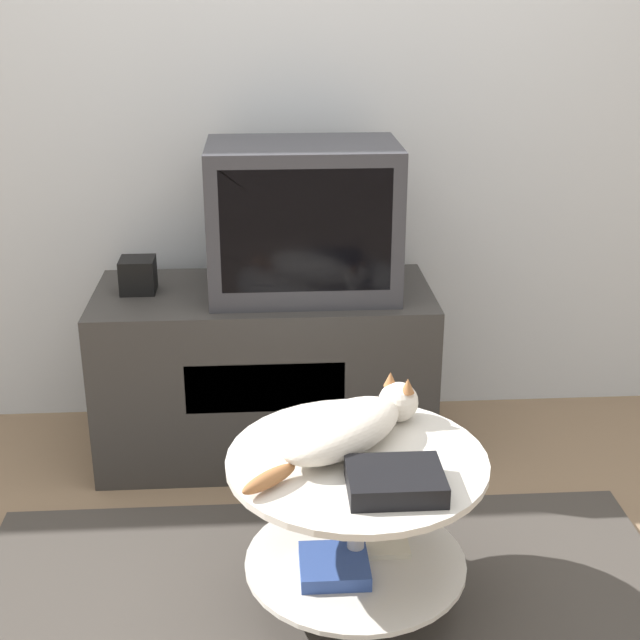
# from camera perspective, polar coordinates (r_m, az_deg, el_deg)

# --- Properties ---
(ground_plane) EXTENTS (12.00, 12.00, 0.00)m
(ground_plane) POSITION_cam_1_polar(r_m,az_deg,el_deg) (2.45, 0.45, -18.85)
(ground_plane) COLOR #7F664C
(wall_back) EXTENTS (8.00, 0.05, 2.60)m
(wall_back) POSITION_cam_1_polar(r_m,az_deg,el_deg) (3.17, -1.22, 16.22)
(wall_back) COLOR silver
(wall_back) RESTS_ON ground_plane
(rug) EXTENTS (1.92, 1.09, 0.02)m
(rug) POSITION_cam_1_polar(r_m,az_deg,el_deg) (2.44, 0.45, -18.67)
(rug) COLOR #3D3833
(rug) RESTS_ON ground_plane
(tv_stand) EXTENTS (1.13, 0.52, 0.59)m
(tv_stand) POSITION_cam_1_polar(r_m,az_deg,el_deg) (3.09, -3.54, -3.31)
(tv_stand) COLOR #33302D
(tv_stand) RESTS_ON ground_plane
(tv) EXTENTS (0.61, 0.39, 0.49)m
(tv) POSITION_cam_1_polar(r_m,az_deg,el_deg) (2.89, -1.08, 6.44)
(tv) COLOR #333338
(tv) RESTS_ON tv_stand
(speaker) EXTENTS (0.11, 0.11, 0.11)m
(speaker) POSITION_cam_1_polar(r_m,az_deg,el_deg) (3.01, -11.57, 2.82)
(speaker) COLOR black
(speaker) RESTS_ON tv_stand
(coffee_table) EXTENTS (0.65, 0.65, 0.45)m
(coffee_table) POSITION_cam_1_polar(r_m,az_deg,el_deg) (2.31, 2.26, -12.28)
(coffee_table) COLOR #B2B2B7
(coffee_table) RESTS_ON rug
(dvd_box) EXTENTS (0.22, 0.18, 0.05)m
(dvd_box) POSITION_cam_1_polar(r_m,az_deg,el_deg) (2.09, 4.84, -10.23)
(dvd_box) COLOR black
(dvd_box) RESTS_ON coffee_table
(cat) EXTENTS (0.47, 0.44, 0.13)m
(cat) POSITION_cam_1_polar(r_m,az_deg,el_deg) (2.25, 1.82, -6.85)
(cat) COLOR silver
(cat) RESTS_ON coffee_table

